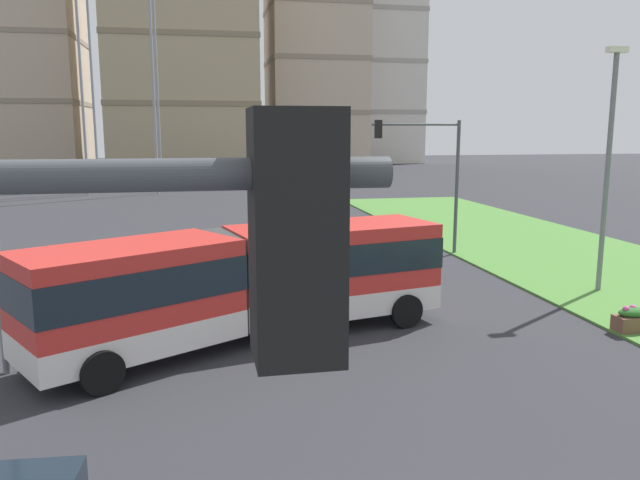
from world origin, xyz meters
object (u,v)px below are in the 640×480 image
at_px(streetlight_median, 608,161).
at_px(apartment_tower_west, 14,41).
at_px(articulated_bus, 247,282).
at_px(apartment_tower_eastcentre, 358,17).
at_px(apartment_tower_centre, 315,38).
at_px(traffic_light_far_right, 430,163).
at_px(flower_planter_3, 634,319).
at_px(car_silver_hatch, 140,269).

bearing_deg(streetlight_median, apartment_tower_west, 115.60).
bearing_deg(streetlight_median, articulated_bus, -167.76).
bearing_deg(streetlight_median, apartment_tower_eastcentre, 80.95).
relative_size(streetlight_median, apartment_tower_centre, 0.21).
height_order(traffic_light_far_right, apartment_tower_centre, apartment_tower_centre).
bearing_deg(apartment_tower_centre, traffic_light_far_right, -96.65).
bearing_deg(apartment_tower_eastcentre, flower_planter_3, -99.75).
distance_m(flower_planter_3, traffic_light_far_right, 12.57).
bearing_deg(car_silver_hatch, streetlight_median, -12.41).
bearing_deg(apartment_tower_centre, streetlight_median, -93.49).
height_order(car_silver_hatch, flower_planter_3, car_silver_hatch).
xyz_separation_m(apartment_tower_centre, apartment_tower_eastcentre, (9.60, 10.03, 5.13)).
height_order(streetlight_median, apartment_tower_west, apartment_tower_west).
relative_size(flower_planter_3, apartment_tower_west, 0.03).
bearing_deg(apartment_tower_west, flower_planter_3, -66.54).
distance_m(traffic_light_far_right, apartment_tower_eastcentre, 88.46).
xyz_separation_m(streetlight_median, apartment_tower_eastcentre, (14.57, 91.49, 20.50)).
height_order(articulated_bus, traffic_light_far_right, traffic_light_far_right).
xyz_separation_m(car_silver_hatch, apartment_tower_west, (-23.96, 80.23, 17.93)).
bearing_deg(apartment_tower_eastcentre, traffic_light_far_right, -102.24).
height_order(car_silver_hatch, apartment_tower_west, apartment_tower_west).
xyz_separation_m(flower_planter_3, traffic_light_far_right, (-1.74, 11.84, 3.83)).
bearing_deg(apartment_tower_west, articulated_bus, -72.46).
height_order(traffic_light_far_right, streetlight_median, streetlight_median).
bearing_deg(flower_planter_3, apartment_tower_centre, 85.42).
bearing_deg(apartment_tower_west, apartment_tower_eastcentre, 8.01).
relative_size(apartment_tower_west, apartment_tower_eastcentre, 0.74).
xyz_separation_m(articulated_bus, apartment_tower_centre, (17.75, 84.23, 18.42)).
bearing_deg(streetlight_median, car_silver_hatch, 167.59).
height_order(articulated_bus, car_silver_hatch, articulated_bus).
height_order(streetlight_median, apartment_tower_eastcentre, apartment_tower_eastcentre).
distance_m(car_silver_hatch, apartment_tower_centre, 83.00).
relative_size(articulated_bus, apartment_tower_centre, 0.29).
bearing_deg(car_silver_hatch, articulated_bus, -61.74).
distance_m(articulated_bus, car_silver_hatch, 7.25).
relative_size(traffic_light_far_right, apartment_tower_centre, 0.15).
bearing_deg(traffic_light_far_right, streetlight_median, -64.10).
xyz_separation_m(flower_planter_3, streetlight_median, (1.90, 4.34, 4.27)).
distance_m(apartment_tower_centre, apartment_tower_eastcentre, 14.80).
bearing_deg(traffic_light_far_right, flower_planter_3, -81.62).
bearing_deg(traffic_light_far_right, apartment_tower_centre, 83.35).
height_order(car_silver_hatch, apartment_tower_centre, apartment_tower_centre).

